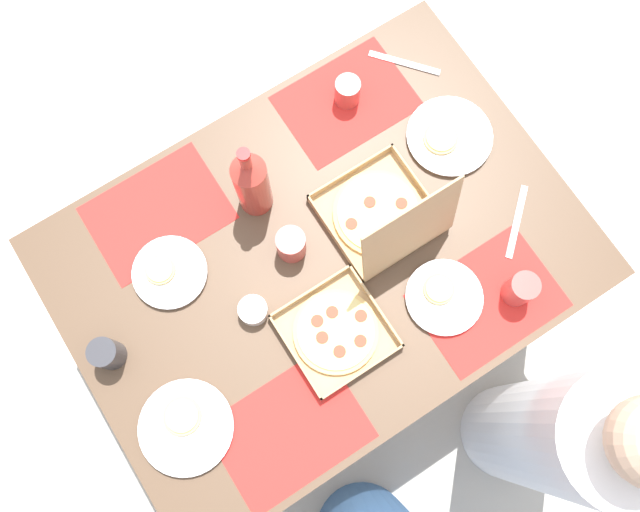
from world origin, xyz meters
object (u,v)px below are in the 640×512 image
object	(u,v)px
cup_spare	(347,92)
diner_left_seat	(557,436)
plate_near_left	(186,426)
plate_far_right	(448,137)
condiment_bowl	(253,310)
pizza_box_corner_left	(336,332)
soda_bottle	(252,183)
cup_clear_left	(291,244)
pizza_box_center	(385,217)
cup_clear_right	(107,354)
cup_dark	(520,289)
plate_far_left	(169,272)
plate_near_right	(443,297)

from	to	relation	value
cup_spare	diner_left_seat	distance (m)	1.12
plate_near_left	plate_far_right	size ratio (longest dim) A/B	1.00
condiment_bowl	diner_left_seat	bearing A→B (deg)	126.56
pizza_box_corner_left	diner_left_seat	size ratio (longest dim) A/B	0.21
plate_far_right	soda_bottle	xyz separation A→B (m)	(0.54, -0.13, 0.12)
cup_clear_left	diner_left_seat	bearing A→B (deg)	113.99
condiment_bowl	soda_bottle	bearing A→B (deg)	-122.60
soda_bottle	diner_left_seat	world-z (taller)	diner_left_seat
pizza_box_center	cup_clear_left	xyz separation A→B (m)	(0.25, -0.07, 0.00)
pizza_box_center	pizza_box_corner_left	size ratio (longest dim) A/B	1.23
cup_clear_right	diner_left_seat	distance (m)	1.23
cup_dark	cup_spare	bearing A→B (deg)	-84.72
cup_spare	condiment_bowl	distance (m)	0.65
cup_clear_right	cup_dark	xyz separation A→B (m)	(-0.96, 0.42, 0.00)
plate_far_left	cup_clear_right	xyz separation A→B (m)	(0.23, 0.11, 0.04)
plate_far_left	plate_near_left	bearing A→B (deg)	66.55
plate_far_right	cup_dark	distance (m)	0.47
soda_bottle	cup_spare	size ratio (longest dim) A/B	3.77
plate_far_left	plate_far_right	bearing A→B (deg)	174.40
cup_dark	plate_far_right	bearing A→B (deg)	-103.27
plate_far_left	condiment_bowl	world-z (taller)	condiment_bowl
cup_spare	soda_bottle	bearing A→B (deg)	17.88
plate_far_left	diner_left_seat	bearing A→B (deg)	125.73
pizza_box_center	soda_bottle	world-z (taller)	soda_bottle
diner_left_seat	plate_far_left	bearing A→B (deg)	-54.27
soda_bottle	cup_clear_left	world-z (taller)	soda_bottle
pizza_box_center	plate_near_right	size ratio (longest dim) A/B	1.53
cup_clear_right	plate_far_left	bearing A→B (deg)	-154.35
cup_dark	diner_left_seat	xyz separation A→B (m)	(0.07, 0.39, -0.26)
cup_spare	cup_clear_left	xyz separation A→B (m)	(0.36, 0.29, 0.01)
pizza_box_corner_left	plate_far_right	distance (m)	0.62
pizza_box_center	plate_far_right	world-z (taller)	pizza_box_center
plate_near_left	soda_bottle	distance (m)	0.63
pizza_box_center	diner_left_seat	distance (m)	0.78
soda_bottle	condiment_bowl	bearing A→B (deg)	57.40
plate_far_left	plate_near_left	world-z (taller)	same
soda_bottle	cup_clear_left	size ratio (longest dim) A/B	3.34
cup_clear_left	condiment_bowl	distance (m)	0.20
pizza_box_corner_left	plate_near_left	size ratio (longest dim) A/B	1.06
pizza_box_corner_left	cup_clear_left	world-z (taller)	cup_clear_left
pizza_box_center	cup_clear_right	bearing A→B (deg)	-5.67
plate_near_right	cup_dark	xyz separation A→B (m)	(-0.16, 0.09, 0.04)
plate_near_left	cup_clear_right	distance (m)	0.27
cup_clear_right	pizza_box_center	bearing A→B (deg)	174.33
cup_dark	cup_clear_right	bearing A→B (deg)	-23.75
cup_spare	cup_clear_right	bearing A→B (deg)	17.26
pizza_box_corner_left	plate_near_right	size ratio (longest dim) A/B	1.24
plate_near_left	cup_clear_left	world-z (taller)	cup_clear_left
plate_far_left	soda_bottle	size ratio (longest dim) A/B	0.61
cup_spare	cup_clear_right	distance (m)	0.94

